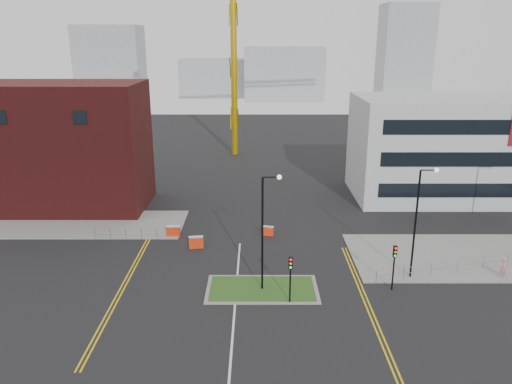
% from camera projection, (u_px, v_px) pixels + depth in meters
% --- Properties ---
extents(ground, '(200.00, 200.00, 0.00)m').
position_uv_depth(ground, '(231.00, 352.00, 30.81)').
color(ground, black).
rests_on(ground, ground).
extents(pavement_left, '(28.00, 8.00, 0.12)m').
position_uv_depth(pavement_left, '(49.00, 224.00, 51.81)').
color(pavement_left, slate).
rests_on(pavement_left, ground).
extents(pavement_right, '(24.00, 10.00, 0.12)m').
position_uv_depth(pavement_right, '(487.00, 256.00, 44.16)').
color(pavement_right, slate).
rests_on(pavement_right, ground).
extents(island_kerb, '(8.60, 4.60, 0.08)m').
position_uv_depth(island_kerb, '(262.00, 289.00, 38.44)').
color(island_kerb, slate).
rests_on(island_kerb, ground).
extents(grass_island, '(8.00, 4.00, 0.12)m').
position_uv_depth(grass_island, '(262.00, 289.00, 38.43)').
color(grass_island, '#264617').
rests_on(grass_island, ground).
extents(brick_building, '(24.20, 10.07, 14.24)m').
position_uv_depth(brick_building, '(36.00, 148.00, 55.54)').
color(brick_building, '#4C1313').
rests_on(brick_building, ground).
extents(office_block, '(25.00, 12.20, 12.00)m').
position_uv_depth(office_block, '(461.00, 148.00, 59.57)').
color(office_block, '#B5B8BA').
rests_on(office_block, ground).
extents(streetlamp_island, '(1.46, 0.36, 9.18)m').
position_uv_depth(streetlamp_island, '(265.00, 224.00, 36.85)').
color(streetlamp_island, black).
rests_on(streetlamp_island, ground).
extents(streetlamp_right_near, '(1.46, 0.36, 9.18)m').
position_uv_depth(streetlamp_right_near, '(419.00, 215.00, 38.76)').
color(streetlamp_right_near, black).
rests_on(streetlamp_right_near, ground).
extents(traffic_light_island, '(0.28, 0.33, 3.65)m').
position_uv_depth(traffic_light_island, '(290.00, 271.00, 35.76)').
color(traffic_light_island, black).
rests_on(traffic_light_island, ground).
extents(traffic_light_right, '(0.28, 0.33, 3.65)m').
position_uv_depth(traffic_light_right, '(394.00, 259.00, 37.67)').
color(traffic_light_right, black).
rests_on(traffic_light_right, ground).
extents(railing_left, '(6.05, 0.05, 1.10)m').
position_uv_depth(railing_left, '(126.00, 232.00, 47.79)').
color(railing_left, gray).
rests_on(railing_left, ground).
extents(railing_right, '(19.05, 5.05, 1.10)m').
position_uv_depth(railing_right, '(483.00, 261.00, 41.56)').
color(railing_right, gray).
rests_on(railing_right, ground).
extents(centre_line, '(0.15, 30.00, 0.01)m').
position_uv_depth(centre_line, '(233.00, 334.00, 32.72)').
color(centre_line, silver).
rests_on(centre_line, ground).
extents(yellow_left_a, '(0.12, 24.00, 0.01)m').
position_uv_depth(yellow_left_a, '(126.00, 278.00, 40.37)').
color(yellow_left_a, gold).
rests_on(yellow_left_a, ground).
extents(yellow_left_b, '(0.12, 24.00, 0.01)m').
position_uv_depth(yellow_left_b, '(130.00, 278.00, 40.36)').
color(yellow_left_b, gold).
rests_on(yellow_left_b, ground).
extents(yellow_right_a, '(0.12, 20.00, 0.01)m').
position_uv_depth(yellow_right_a, '(365.00, 303.00, 36.54)').
color(yellow_right_a, gold).
rests_on(yellow_right_a, ground).
extents(yellow_right_b, '(0.12, 20.00, 0.01)m').
position_uv_depth(yellow_right_b, '(369.00, 303.00, 36.54)').
color(yellow_right_b, gold).
rests_on(yellow_right_b, ground).
extents(skyline_a, '(18.00, 12.00, 22.00)m').
position_uv_depth(skyline_a, '(111.00, 66.00, 142.19)').
color(skyline_a, gray).
rests_on(skyline_a, ground).
extents(skyline_b, '(24.00, 12.00, 16.00)m').
position_uv_depth(skyline_b, '(284.00, 74.00, 152.61)').
color(skyline_b, gray).
rests_on(skyline_b, ground).
extents(skyline_c, '(14.00, 12.00, 28.00)m').
position_uv_depth(skyline_c, '(404.00, 54.00, 146.05)').
color(skyline_c, gray).
rests_on(skyline_c, ground).
extents(skyline_d, '(30.00, 12.00, 12.00)m').
position_uv_depth(skyline_d, '(227.00, 78.00, 162.76)').
color(skyline_d, gray).
rests_on(skyline_d, ground).
extents(pedestrian, '(0.68, 0.49, 1.72)m').
position_uv_depth(pedestrian, '(504.00, 268.00, 40.02)').
color(pedestrian, '#BA7885').
rests_on(pedestrian, ground).
extents(barrier_left, '(1.33, 0.47, 1.11)m').
position_uv_depth(barrier_left, '(173.00, 231.00, 48.47)').
color(barrier_left, red).
rests_on(barrier_left, ground).
extents(barrier_mid, '(1.37, 0.62, 1.11)m').
position_uv_depth(barrier_mid, '(196.00, 242.00, 45.92)').
color(barrier_mid, red).
rests_on(barrier_mid, ground).
extents(barrier_right, '(1.17, 0.59, 0.94)m').
position_uv_depth(barrier_right, '(268.00, 230.00, 48.85)').
color(barrier_right, red).
rests_on(barrier_right, ground).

